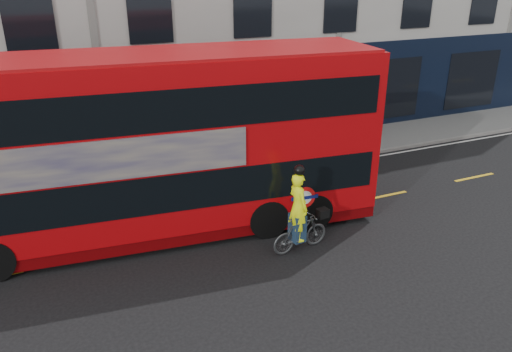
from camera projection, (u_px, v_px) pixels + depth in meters
ground at (159, 274)px, 12.47m from camera, size 120.00×120.00×0.00m
pavement at (116, 178)px, 17.94m from camera, size 60.00×3.00×0.12m
kerb at (123, 194)px, 16.67m from camera, size 60.00×0.12×0.13m
road_edge_line at (125, 199)px, 16.44m from camera, size 58.00×0.10×0.01m
lane_dashes at (146, 246)px, 13.74m from camera, size 58.00×0.12×0.01m
bus at (152, 146)px, 13.52m from camera, size 12.81×4.12×5.08m
cyclist at (300, 222)px, 13.20m from camera, size 1.73×0.73×2.49m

